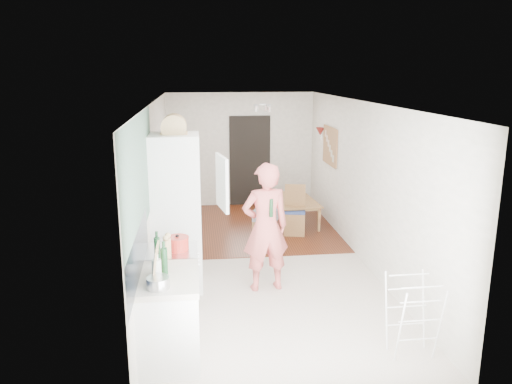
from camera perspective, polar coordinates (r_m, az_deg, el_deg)
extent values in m
cube|color=beige|center=(7.99, 0.63, -8.00)|extent=(3.20, 7.00, 0.01)
cube|color=#622713|center=(9.72, -0.81, -3.95)|extent=(3.20, 3.30, 0.01)
cube|color=slate|center=(5.50, -13.14, 1.75)|extent=(0.02, 3.00, 1.30)
cube|color=black|center=(5.17, -13.28, -7.13)|extent=(0.02, 1.90, 0.50)
cube|color=black|center=(11.08, -0.70, 3.55)|extent=(0.90, 0.04, 2.00)
cube|color=white|center=(5.44, -9.78, -14.18)|extent=(0.60, 0.90, 0.86)
cube|color=beige|center=(5.24, -9.98, -9.73)|extent=(0.62, 0.92, 0.06)
cube|color=white|center=(6.11, -9.46, -10.81)|extent=(0.60, 0.60, 0.88)
cube|color=silver|center=(5.93, -9.64, -6.77)|extent=(0.60, 0.60, 0.04)
cube|color=white|center=(6.85, -9.08, -2.41)|extent=(0.66, 0.66, 2.15)
cube|color=white|center=(6.44, -3.90, 1.07)|extent=(0.14, 0.56, 0.70)
cube|color=white|center=(6.73, -6.60, 1.55)|extent=(0.02, 0.52, 0.66)
cube|color=tan|center=(9.71, 8.48, 5.25)|extent=(0.03, 0.90, 0.70)
cube|color=olive|center=(9.70, 8.39, 5.25)|extent=(0.00, 0.94, 0.74)
cone|color=maroon|center=(10.29, 7.35, 6.89)|extent=(0.18, 0.18, 0.16)
imported|color=#DB635F|center=(6.72, 1.10, -2.75)|extent=(0.83, 0.61, 2.10)
imported|color=olive|center=(9.90, 4.46, -2.42)|extent=(0.75, 1.24, 0.42)
cube|color=gray|center=(8.58, 1.17, -2.58)|extent=(0.52, 0.52, 0.18)
cylinder|color=red|center=(5.90, -8.97, -5.83)|extent=(0.33, 0.33, 0.16)
cylinder|color=silver|center=(4.95, -11.13, -10.15)|extent=(0.25, 0.25, 0.11)
cylinder|color=#163E1F|center=(6.58, 1.74, -1.82)|extent=(0.05, 0.05, 0.24)
cylinder|color=#163E1F|center=(5.21, -10.43, -7.84)|extent=(0.07, 0.07, 0.29)
cylinder|color=#163E1F|center=(5.55, -11.21, -6.52)|extent=(0.06, 0.06, 0.28)
cylinder|color=beige|center=(5.08, -11.27, -8.81)|extent=(0.11, 0.11, 0.23)
cylinder|color=tan|center=(5.65, -10.25, -6.50)|extent=(0.07, 0.07, 0.21)
cylinder|color=tan|center=(5.68, -9.99, -6.29)|extent=(0.07, 0.07, 0.23)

